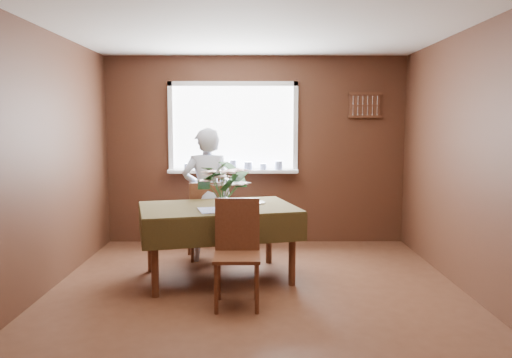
{
  "coord_description": "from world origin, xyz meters",
  "views": [
    {
      "loc": [
        -0.02,
        -4.45,
        1.6
      ],
      "look_at": [
        0.0,
        0.55,
        1.05
      ],
      "focal_mm": 35.0,
      "sensor_mm": 36.0,
      "label": 1
    }
  ],
  "objects_px": {
    "chair_far": "(206,217)",
    "flower_bouquet": "(223,182)",
    "chair_near": "(237,247)",
    "seated_woman": "(207,195)",
    "dining_table": "(218,215)"
  },
  "relations": [
    {
      "from": "chair_far",
      "to": "flower_bouquet",
      "type": "bearing_deg",
      "value": 92.01
    },
    {
      "from": "chair_near",
      "to": "flower_bouquet",
      "type": "xyz_separation_m",
      "value": [
        -0.15,
        0.49,
        0.53
      ]
    },
    {
      "from": "seated_woman",
      "to": "flower_bouquet",
      "type": "distance_m",
      "value": 1.02
    },
    {
      "from": "dining_table",
      "to": "chair_near",
      "type": "relative_size",
      "value": 1.9
    },
    {
      "from": "chair_near",
      "to": "chair_far",
      "type": "bearing_deg",
      "value": 105.57
    },
    {
      "from": "dining_table",
      "to": "seated_woman",
      "type": "height_order",
      "value": "seated_woman"
    },
    {
      "from": "dining_table",
      "to": "flower_bouquet",
      "type": "distance_m",
      "value": 0.46
    },
    {
      "from": "dining_table",
      "to": "seated_woman",
      "type": "bearing_deg",
      "value": 90.0
    },
    {
      "from": "dining_table",
      "to": "chair_near",
      "type": "bearing_deg",
      "value": -87.46
    },
    {
      "from": "chair_far",
      "to": "dining_table",
      "type": "bearing_deg",
      "value": 91.96
    },
    {
      "from": "chair_near",
      "to": "seated_woman",
      "type": "xyz_separation_m",
      "value": [
        -0.4,
        1.44,
        0.27
      ]
    },
    {
      "from": "dining_table",
      "to": "chair_far",
      "type": "relative_size",
      "value": 1.92
    },
    {
      "from": "chair_near",
      "to": "flower_bouquet",
      "type": "relative_size",
      "value": 1.85
    },
    {
      "from": "chair_near",
      "to": "seated_woman",
      "type": "bearing_deg",
      "value": 105.02
    },
    {
      "from": "seated_woman",
      "to": "chair_near",
      "type": "bearing_deg",
      "value": 97.91
    }
  ]
}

